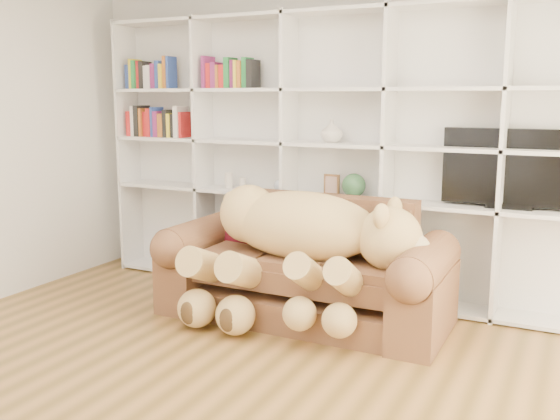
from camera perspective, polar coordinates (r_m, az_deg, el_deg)
The scene contains 13 objects.
floor at distance 3.61m, azimuth -9.22°, elevation -17.79°, with size 5.00×5.00×0.00m, color brown.
wall_back at distance 5.42m, azimuth 6.00°, elevation 6.65°, with size 5.00×0.02×2.70m, color white.
bookshelf at distance 5.38m, azimuth 3.07°, elevation 6.19°, with size 4.43×0.35×2.40m.
sofa at distance 4.84m, azimuth 2.34°, elevation -5.84°, with size 2.18×0.94×0.92m.
teddy_bear at distance 4.59m, azimuth 1.64°, elevation -2.80°, with size 1.74×0.92×1.01m.
throw_pillow at distance 5.16m, azimuth -3.08°, elevation -1.32°, with size 0.37×0.12×0.37m, color #590F1B.
tv at distance 4.97m, azimuth 20.45°, elevation 3.52°, with size 1.01×0.18×0.60m.
picture_frame at distance 5.29m, azimuth 4.75°, elevation 2.34°, with size 0.14×0.03×0.17m, color brown.
green_vase at distance 5.22m, azimuth 6.76°, elevation 2.25°, with size 0.20×0.20×0.20m, color #2D5833.
figurine_tall at distance 5.74m, azimuth -4.71°, elevation 2.72°, with size 0.07×0.07×0.14m, color beige.
figurine_short at distance 5.67m, azimuth -3.44°, elevation 2.45°, with size 0.06×0.06×0.10m, color beige.
snow_globe at distance 5.49m, azimuth -0.04°, elevation 2.27°, with size 0.11×0.11×0.11m, color silver.
shelf_vase at distance 5.25m, azimuth 4.75°, elevation 7.22°, with size 0.18×0.18×0.19m, color beige.
Camera 1 is at (1.89, -2.56, 1.69)m, focal length 40.00 mm.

